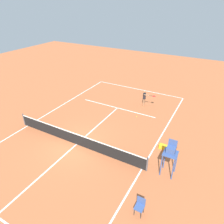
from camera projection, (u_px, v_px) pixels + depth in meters
name	position (u px, v px, depth m)	size (l,w,h in m)	color
ground_plane	(77.00, 144.00, 15.11)	(60.00, 60.00, 0.00)	#B76038
court_lines	(77.00, 144.00, 15.11)	(10.39, 23.72, 0.01)	white
tennis_net	(76.00, 139.00, 14.87)	(10.99, 0.10, 1.07)	#4C4C51
player_serving	(145.00, 97.00, 19.98)	(1.28, 0.46, 1.62)	#9E704C
tennis_ball	(136.00, 116.00, 18.57)	(0.07, 0.07, 0.07)	#CCE033
umpire_chair	(171.00, 153.00, 11.86)	(0.80, 0.80, 2.41)	#38518C
courtside_chair_near	(140.00, 206.00, 10.06)	(0.44, 0.46, 0.95)	#262626
equipment_bag	(164.00, 147.00, 14.58)	(0.76, 0.32, 0.30)	yellow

